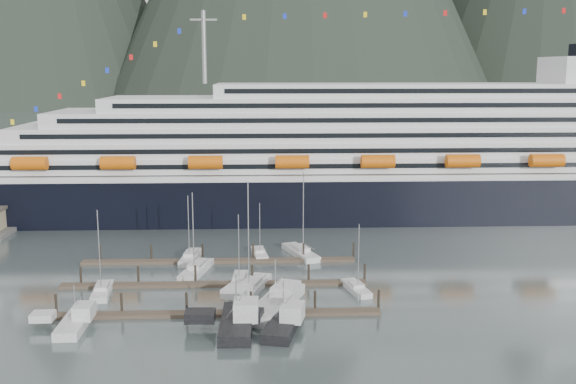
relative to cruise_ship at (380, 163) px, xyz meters
name	(u,v)px	position (x,y,z in m)	size (l,w,h in m)	color
ground	(245,292)	(-30.03, -54.94, -12.04)	(1600.00, 1600.00, 0.00)	#4D5B5B
cruise_ship	(380,163)	(0.00, 0.00, 0.00)	(210.00, 30.40, 50.30)	black
dock_near	(208,313)	(-34.95, -64.89, -11.73)	(48.18, 2.28, 3.20)	#4B3D30
dock_mid	(215,284)	(-34.95, -51.89, -11.73)	(48.18, 2.28, 3.20)	#4B3D30
dock_far	(220,261)	(-34.95, -38.89, -11.73)	(48.18, 2.28, 3.20)	#4B3D30
sailboat_a	(102,292)	(-51.70, -55.35, -11.62)	(3.36, 8.89, 13.66)	#BDBDBD
sailboat_b	(196,270)	(-38.46, -45.04, -11.60)	(5.23, 11.47, 14.39)	#BDBDBD
sailboat_c	(240,281)	(-31.02, -50.84, -11.64)	(2.82, 8.80, 11.78)	#BDBDBD
sailboat_d	(252,288)	(-29.09, -54.76, -11.58)	(6.41, 12.72, 17.76)	#BDBDBD
sailboat_e	(191,258)	(-40.22, -37.22, -11.63)	(3.43, 10.05, 12.33)	#BDBDBD
sailboat_f	(259,254)	(-27.92, -34.95, -11.65)	(3.29, 8.07, 10.32)	#BDBDBD
sailboat_g	(301,253)	(-20.37, -34.95, -11.59)	(6.68, 11.88, 16.04)	#BDBDBD
sailboat_h	(356,289)	(-13.03, -55.45, -11.64)	(4.01, 8.32, 11.15)	#BDBDBD
trawler_a	(75,320)	(-52.37, -68.01, -11.22)	(8.14, 11.32, 6.17)	#BDBDBD
trawler_b	(235,322)	(-30.98, -69.94, -11.04)	(9.62, 12.63, 8.21)	black
trawler_c	(274,302)	(-25.76, -62.53, -11.05)	(12.59, 16.02, 8.01)	#BDBDBD
trawler_d	(282,321)	(-24.82, -69.91, -11.13)	(9.53, 12.56, 7.19)	black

